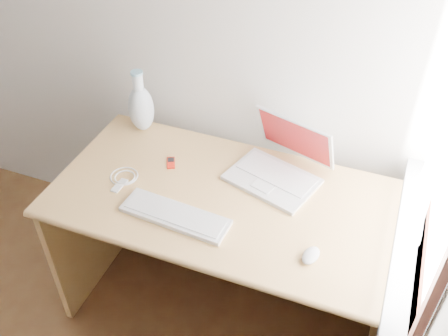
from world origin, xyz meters
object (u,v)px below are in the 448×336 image
at_px(external_keyboard, 175,215).
at_px(vase, 141,107).
at_px(laptop, 276,164).
at_px(desk, 235,220).

height_order(external_keyboard, vase, vase).
relative_size(laptop, vase, 1.35).
relative_size(external_keyboard, vase, 1.44).
height_order(desk, laptop, laptop).
xyz_separation_m(desk, vase, (-0.55, 0.21, 0.35)).
height_order(desk, vase, vase).
height_order(laptop, vase, vase).
distance_m(laptop, vase, 0.70).
bearing_deg(desk, external_keyboard, -119.45).
distance_m(laptop, external_keyboard, 0.49).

